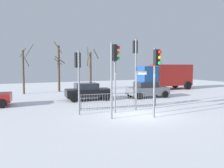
{
  "coord_description": "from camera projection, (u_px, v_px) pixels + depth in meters",
  "views": [
    {
      "loc": [
        -7.51,
        -11.58,
        2.95
      ],
      "look_at": [
        -0.22,
        3.36,
        1.64
      ],
      "focal_mm": 37.18,
      "sensor_mm": 36.0,
      "label": 1
    }
  ],
  "objects": [
    {
      "name": "pedestrian_guard_railing",
      "position": [
        120.0,
        100.0,
        16.08
      ],
      "size": [
        5.65,
        0.69,
        1.07
      ],
      "rotation": [
        0.0,
        0.0,
        -0.11
      ],
      "color": "slate",
      "rests_on": "ground"
    },
    {
      "name": "car_grey_trailing",
      "position": [
        147.0,
        89.0,
        21.54
      ],
      "size": [
        3.93,
        2.2,
        1.47
      ],
      "rotation": [
        0.0,
        0.0,
        -0.09
      ],
      "color": "slate",
      "rests_on": "ground"
    },
    {
      "name": "traffic_light_rear_left",
      "position": [
        135.0,
        57.0,
        16.72
      ],
      "size": [
        0.36,
        0.56,
        4.85
      ],
      "rotation": [
        0.0,
        0.0,
        6.07
      ],
      "color": "slate",
      "rests_on": "ground"
    },
    {
      "name": "bare_tree_left",
      "position": [
        90.0,
        69.0,
        30.0
      ],
      "size": [
        1.71,
        1.71,
        5.41
      ],
      "color": "#473828",
      "rests_on": "ground"
    },
    {
      "name": "bare_tree_right",
      "position": [
        24.0,
        70.0,
        24.18
      ],
      "size": [
        1.35,
        1.66,
        5.2
      ],
      "color": "#473828",
      "rests_on": "ground"
    },
    {
      "name": "traffic_light_foreground_left",
      "position": [
        78.0,
        68.0,
        13.89
      ],
      "size": [
        0.33,
        0.57,
        3.84
      ],
      "rotation": [
        0.0,
        0.0,
        0.07
      ],
      "color": "slate",
      "rests_on": "ground"
    },
    {
      "name": "delivery_truck",
      "position": [
        165.0,
        76.0,
        28.83
      ],
      "size": [
        7.14,
        2.94,
        3.1
      ],
      "rotation": [
        0.0,
        0.0,
        3.1
      ],
      "color": "maroon",
      "rests_on": "ground"
    },
    {
      "name": "traffic_light_rear_right",
      "position": [
        114.0,
        63.0,
        14.2
      ],
      "size": [
        0.47,
        0.46,
        4.26
      ],
      "rotation": [
        0.0,
        0.0,
        2.34
      ],
      "color": "slate",
      "rests_on": "ground"
    },
    {
      "name": "bare_tree_centre",
      "position": [
        59.0,
        68.0,
        26.39
      ],
      "size": [
        1.2,
        0.76,
        5.67
      ],
      "color": "#473828",
      "rests_on": "ground"
    },
    {
      "name": "traffic_light_mid_right",
      "position": [
        156.0,
        67.0,
        12.9
      ],
      "size": [
        0.34,
        0.57,
        3.95
      ],
      "rotation": [
        0.0,
        0.0,
        3.25
      ],
      "color": "slate",
      "rests_on": "ground"
    },
    {
      "name": "car_black_mid",
      "position": [
        88.0,
        91.0,
        19.86
      ],
      "size": [
        3.98,
        2.32,
        1.47
      ],
      "rotation": [
        0.0,
        0.0,
        -0.12
      ],
      "color": "black",
      "rests_on": "ground"
    },
    {
      "name": "ground_plane",
      "position": [
        140.0,
        115.0,
        13.89
      ],
      "size": [
        60.0,
        60.0,
        0.0
      ],
      "primitive_type": "plane",
      "color": "white"
    },
    {
      "name": "direction_sign_post",
      "position": [
        137.0,
        86.0,
        15.27
      ],
      "size": [
        0.78,
        0.17,
        2.83
      ],
      "rotation": [
        0.0,
        0.0,
        -0.14
      ],
      "color": "slate",
      "rests_on": "ground"
    },
    {
      "name": "traffic_light_mid_left",
      "position": [
        114.0,
        63.0,
        12.72
      ],
      "size": [
        0.57,
        0.32,
        4.21
      ],
      "rotation": [
        0.0,
        0.0,
        4.7
      ],
      "color": "slate",
      "rests_on": "ground"
    }
  ]
}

